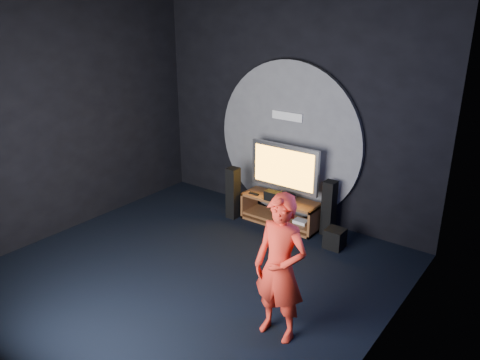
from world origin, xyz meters
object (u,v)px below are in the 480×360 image
at_px(tv, 284,169).
at_px(player, 280,268).
at_px(tower_speaker_left, 233,193).
at_px(subwoofer, 335,238).
at_px(tower_speaker_right, 329,208).
at_px(media_console, 281,213).

distance_m(tv, player, 2.82).
distance_m(tower_speaker_left, player, 3.08).
distance_m(tv, subwoofer, 1.36).
bearing_deg(tower_speaker_right, subwoofer, -49.60).
xyz_separation_m(tower_speaker_left, player, (2.22, -2.09, 0.38)).
relative_size(tower_speaker_left, player, 0.54).
distance_m(media_console, tv, 0.74).
distance_m(media_console, tower_speaker_right, 0.82).
bearing_deg(subwoofer, player, -80.17).
relative_size(tv, tower_speaker_left, 1.37).
relative_size(media_console, tv, 1.08).
relative_size(subwoofer, player, 0.18).
distance_m(tv, tower_speaker_right, 0.93).
distance_m(tower_speaker_right, subwoofer, 0.54).
xyz_separation_m(media_console, tower_speaker_right, (0.77, 0.14, 0.24)).
bearing_deg(player, tower_speaker_right, 104.53).
height_order(media_console, tv, tv).
distance_m(subwoofer, player, 2.28).
bearing_deg(player, tower_speaker_left, 136.36).
relative_size(tower_speaker_left, subwoofer, 2.96).
bearing_deg(media_console, tower_speaker_left, -161.57).
distance_m(tower_speaker_left, tower_speaker_right, 1.61).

